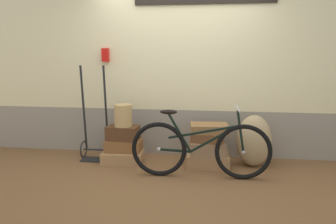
{
  "coord_description": "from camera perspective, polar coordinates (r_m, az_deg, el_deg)",
  "views": [
    {
      "loc": [
        0.52,
        -4.2,
        1.59
      ],
      "look_at": [
        -0.08,
        0.19,
        0.78
      ],
      "focal_mm": 35.11,
      "sensor_mm": 36.0,
      "label": 1
    }
  ],
  "objects": [
    {
      "name": "suitcase_3",
      "position": [
        4.75,
        6.91,
        -8.15
      ],
      "size": [
        0.6,
        0.48,
        0.18
      ],
      "primitive_type": "cube",
      "rotation": [
        0.0,
        0.0,
        0.04
      ],
      "color": "#9E754C",
      "rests_on": "ground"
    },
    {
      "name": "bicycle",
      "position": [
        4.21,
        5.61,
        -6.44
      ],
      "size": [
        1.78,
        0.46,
        0.92
      ],
      "color": "black",
      "rests_on": "ground"
    },
    {
      "name": "suitcase_1",
      "position": [
        4.86,
        -7.71,
        -5.75
      ],
      "size": [
        0.52,
        0.32,
        0.17
      ],
      "primitive_type": "cube",
      "rotation": [
        0.0,
        0.0,
        0.02
      ],
      "color": "brown",
      "rests_on": "suitcase_0"
    },
    {
      "name": "burlap_sack",
      "position": [
        4.77,
        14.65,
        -4.85
      ],
      "size": [
        0.48,
        0.41,
        0.73
      ],
      "primitive_type": "ellipsoid",
      "color": "tan",
      "rests_on": "ground"
    },
    {
      "name": "ground",
      "position": [
        4.53,
        0.73,
        -10.58
      ],
      "size": [
        9.24,
        5.2,
        0.06
      ],
      "primitive_type": "cube",
      "color": "brown"
    },
    {
      "name": "station_building",
      "position": [
        5.07,
        2.1,
        8.39
      ],
      "size": [
        7.24,
        0.74,
        2.82
      ],
      "color": "gray",
      "rests_on": "ground"
    },
    {
      "name": "suitcase_5",
      "position": [
        4.6,
        6.89,
        -4.33
      ],
      "size": [
        0.46,
        0.36,
        0.12
      ],
      "primitive_type": "cube",
      "rotation": [
        0.0,
        0.0,
        -0.09
      ],
      "color": "brown",
      "rests_on": "suitcase_4"
    },
    {
      "name": "suitcase_6",
      "position": [
        4.62,
        7.15,
        -2.79
      ],
      "size": [
        0.54,
        0.4,
        0.11
      ],
      "primitive_type": "cube",
      "rotation": [
        0.0,
        0.0,
        0.1
      ],
      "color": "olive",
      "rests_on": "suitcase_5"
    },
    {
      "name": "suitcase_2",
      "position": [
        4.82,
        -7.84,
        -3.62
      ],
      "size": [
        0.47,
        0.31,
        0.21
      ],
      "primitive_type": "cube",
      "rotation": [
        0.0,
        0.0,
        -0.08
      ],
      "color": "#4C2D19",
      "rests_on": "suitcase_1"
    },
    {
      "name": "suitcase_4",
      "position": [
        4.66,
        6.81,
        -6.15
      ],
      "size": [
        0.52,
        0.43,
        0.19
      ],
      "primitive_type": "cube",
      "rotation": [
        0.0,
        0.0,
        0.1
      ],
      "color": "#937051",
      "rests_on": "suitcase_3"
    },
    {
      "name": "wicker_basket",
      "position": [
        4.74,
        -7.79,
        -0.6
      ],
      "size": [
        0.25,
        0.25,
        0.32
      ],
      "primitive_type": "cylinder",
      "color": "tan",
      "rests_on": "suitcase_2"
    },
    {
      "name": "luggage_trolley",
      "position": [
        5.06,
        -12.51,
        -4.07
      ],
      "size": [
        0.42,
        0.35,
        1.4
      ],
      "color": "black",
      "rests_on": "ground"
    },
    {
      "name": "suitcase_0",
      "position": [
        4.88,
        -7.82,
        -7.71
      ],
      "size": [
        0.62,
        0.44,
        0.16
      ],
      "primitive_type": "cube",
      "rotation": [
        0.0,
        0.0,
        0.08
      ],
      "color": "#9E754C",
      "rests_on": "ground"
    }
  ]
}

